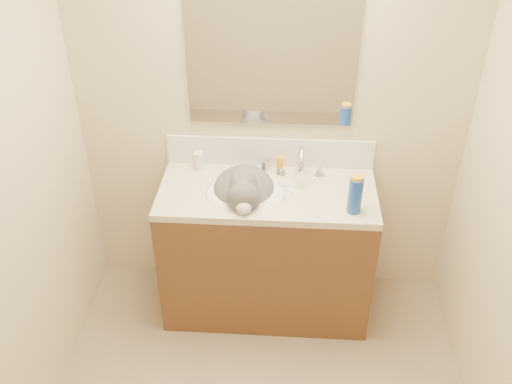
# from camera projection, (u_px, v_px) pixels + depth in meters

# --- Properties ---
(room_shell) EXTENTS (2.24, 2.54, 2.52)m
(room_shell) POSITION_uv_depth(u_px,v_px,m) (256.00, 198.00, 1.98)
(room_shell) COLOR beige
(room_shell) RESTS_ON ground
(vanity_cabinet) EXTENTS (1.20, 0.55, 0.82)m
(vanity_cabinet) POSITION_uv_depth(u_px,v_px,m) (267.00, 253.00, 3.39)
(vanity_cabinet) COLOR brown
(vanity_cabinet) RESTS_ON ground
(counter_slab) EXTENTS (1.20, 0.55, 0.04)m
(counter_slab) POSITION_uv_depth(u_px,v_px,m) (267.00, 193.00, 3.14)
(counter_slab) COLOR beige
(counter_slab) RESTS_ON vanity_cabinet
(basin) EXTENTS (0.45, 0.36, 0.14)m
(basin) POSITION_uv_depth(u_px,v_px,m) (245.00, 203.00, 3.15)
(basin) COLOR white
(basin) RESTS_ON vanity_cabinet
(faucet) EXTENTS (0.28, 0.20, 0.21)m
(faucet) POSITION_uv_depth(u_px,v_px,m) (301.00, 165.00, 3.19)
(faucet) COLOR silver
(faucet) RESTS_ON counter_slab
(cat) EXTENTS (0.42, 0.50, 0.36)m
(cat) POSITION_uv_depth(u_px,v_px,m) (244.00, 192.00, 3.14)
(cat) COLOR #4D4B4D
(cat) RESTS_ON basin
(backsplash) EXTENTS (1.20, 0.02, 0.18)m
(backsplash) POSITION_uv_depth(u_px,v_px,m) (270.00, 152.00, 3.30)
(backsplash) COLOR silver
(backsplash) RESTS_ON counter_slab
(mirror) EXTENTS (0.90, 0.02, 0.80)m
(mirror) POSITION_uv_depth(u_px,v_px,m) (271.00, 54.00, 2.97)
(mirror) COLOR white
(mirror) RESTS_ON room_shell
(pill_bottle) EXTENTS (0.07, 0.07, 0.11)m
(pill_bottle) POSITION_uv_depth(u_px,v_px,m) (199.00, 161.00, 3.29)
(pill_bottle) COLOR white
(pill_bottle) RESTS_ON counter_slab
(pill_label) EXTENTS (0.07, 0.07, 0.04)m
(pill_label) POSITION_uv_depth(u_px,v_px,m) (199.00, 162.00, 3.30)
(pill_label) COLOR orange
(pill_label) RESTS_ON pill_bottle
(silver_jar) EXTENTS (0.06, 0.06, 0.06)m
(silver_jar) POSITION_uv_depth(u_px,v_px,m) (265.00, 165.00, 3.29)
(silver_jar) COLOR #B7B7BC
(silver_jar) RESTS_ON counter_slab
(amber_bottle) EXTENTS (0.05, 0.05, 0.10)m
(amber_bottle) POSITION_uv_depth(u_px,v_px,m) (280.00, 165.00, 3.26)
(amber_bottle) COLOR orange
(amber_bottle) RESTS_ON counter_slab
(toothbrush) EXTENTS (0.09, 0.13, 0.01)m
(toothbrush) POSITION_uv_depth(u_px,v_px,m) (287.00, 187.00, 3.15)
(toothbrush) COLOR white
(toothbrush) RESTS_ON counter_slab
(toothbrush_head) EXTENTS (0.03, 0.03, 0.02)m
(toothbrush_head) POSITION_uv_depth(u_px,v_px,m) (287.00, 187.00, 3.15)
(toothbrush_head) COLOR #6CBDE5
(toothbrush_head) RESTS_ON counter_slab
(spray_can) EXTENTS (0.09, 0.09, 0.20)m
(spray_can) POSITION_uv_depth(u_px,v_px,m) (355.00, 195.00, 2.92)
(spray_can) COLOR #1847AB
(spray_can) RESTS_ON counter_slab
(spray_cap) EXTENTS (0.08, 0.08, 0.04)m
(spray_cap) POSITION_uv_depth(u_px,v_px,m) (357.00, 179.00, 2.86)
(spray_cap) COLOR orange
(spray_cap) RESTS_ON spray_can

